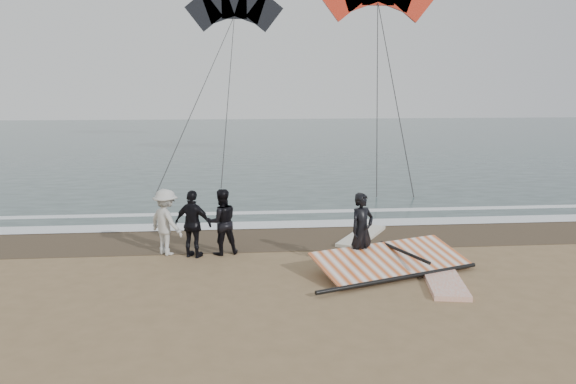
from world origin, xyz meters
name	(u,v)px	position (x,y,z in m)	size (l,w,h in m)	color
ground	(364,294)	(0.00, 0.00, 0.00)	(120.00, 120.00, 0.00)	#8C704C
sea	(270,140)	(0.00, 33.00, 0.01)	(120.00, 54.00, 0.02)	#233838
wet_sand	(329,236)	(0.00, 4.50, 0.01)	(120.00, 2.80, 0.01)	#4C3D2B
foam_near	(321,224)	(0.00, 5.90, 0.03)	(120.00, 0.90, 0.01)	white
foam_far	(314,211)	(0.00, 7.60, 0.03)	(120.00, 0.45, 0.01)	white
man_main	(362,230)	(0.33, 1.76, 0.89)	(0.65, 0.43, 1.78)	black
board_white	(441,277)	(1.92, 0.73, 0.05)	(0.75, 2.69, 0.11)	white
board_cream	(362,236)	(0.90, 4.26, 0.05)	(0.65, 2.42, 0.10)	silver
trio_cluster	(191,222)	(-3.76, 3.07, 0.85)	(2.49, 1.31, 1.70)	black
sail_rig	(387,261)	(0.88, 1.50, 0.19)	(3.98, 2.86, 0.49)	black
kite_dark	(234,12)	(-2.60, 28.65, 9.03)	(7.37, 8.99, 20.05)	black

